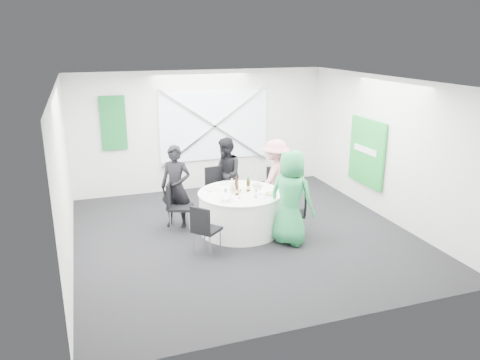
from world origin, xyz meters
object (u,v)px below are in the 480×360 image
object	(u,v)px
person_woman_pink	(276,177)
person_woman_green	(291,198)
chair_back	(216,186)
clear_water_bottle	(232,188)
chair_front_left	(204,227)
green_water_bottle	(249,185)
chair_back_left	(176,202)
chair_front_right	(300,209)
person_man_back_left	(176,187)
person_man_back	(226,174)
chair_back_right	(272,188)
banquet_table	(240,212)

from	to	relation	value
person_woman_pink	person_woman_green	distance (m)	1.45
chair_back	clear_water_bottle	distance (m)	1.19
chair_front_left	green_water_bottle	xyz separation A→B (m)	(1.08, 0.83, 0.37)
chair_back_left	chair_front_right	xyz separation A→B (m)	(2.10, -0.95, -0.06)
person_man_back_left	person_woman_green	xyz separation A→B (m)	(1.74, -1.40, 0.05)
chair_front_left	person_woman_pink	world-z (taller)	person_woman_pink
chair_back	person_woman_pink	world-z (taller)	person_woman_pink
chair_back_left	person_man_back_left	world-z (taller)	person_man_back_left
person_man_back_left	person_woman_pink	distance (m)	2.06
chair_back	person_man_back_left	size ratio (longest dim) A/B	0.59
person_man_back	person_woman_pink	bearing A→B (deg)	62.24
chair_back	chair_back_left	distance (m)	1.22
clear_water_bottle	chair_front_right	bearing A→B (deg)	-24.25
chair_back_right	chair_front_left	bearing A→B (deg)	-86.74
person_man_back_left	chair_front_left	bearing A→B (deg)	-53.36
chair_back	clear_water_bottle	world-z (taller)	clear_water_bottle
chair_front_left	person_man_back_left	world-z (taller)	person_man_back_left
chair_front_left	person_man_back_left	xyz separation A→B (m)	(-0.18, 1.39, 0.29)
person_man_back	person_woman_green	bearing A→B (deg)	20.55
chair_back_right	clear_water_bottle	distance (m)	1.29
chair_back	chair_front_left	size ratio (longest dim) A/B	1.08
chair_back	chair_front_left	distance (m)	2.07
green_water_bottle	person_woman_green	bearing A→B (deg)	-60.24
person_woman_pink	chair_front_left	bearing A→B (deg)	4.52
chair_front_right	banquet_table	bearing A→B (deg)	-90.00
chair_back_left	clear_water_bottle	world-z (taller)	clear_water_bottle
clear_water_bottle	chair_front_left	bearing A→B (deg)	-133.63
banquet_table	green_water_bottle	bearing A→B (deg)	13.60
chair_front_left	green_water_bottle	distance (m)	1.41
chair_back	chair_front_right	size ratio (longest dim) A/B	1.12
chair_front_left	person_man_back	xyz separation A→B (m)	(0.98, 1.96, 0.26)
person_man_back	chair_back	bearing A→B (deg)	-76.62
banquet_table	chair_back_left	xyz separation A→B (m)	(-1.13, 0.43, 0.17)
chair_back_left	person_man_back	size ratio (longest dim) A/B	0.60
person_man_back_left	green_water_bottle	bearing A→B (deg)	5.31
chair_back	chair_front_left	bearing A→B (deg)	-118.27
person_woman_green	chair_back_left	bearing A→B (deg)	15.86
chair_front_left	person_woman_pink	distance (m)	2.36
chair_front_right	person_man_back	distance (m)	1.94
person_man_back_left	clear_water_bottle	xyz separation A→B (m)	(0.92, -0.62, 0.07)
person_woman_pink	person_woman_green	size ratio (longest dim) A/B	0.92
chair_front_right	clear_water_bottle	distance (m)	1.30
person_man_back	clear_water_bottle	bearing A→B (deg)	-7.47
chair_back	green_water_bottle	world-z (taller)	green_water_bottle
chair_back_left	person_man_back	world-z (taller)	person_man_back
chair_back	person_woman_pink	size ratio (longest dim) A/B	0.60
chair_back	person_woman_green	size ratio (longest dim) A/B	0.56
person_man_back_left	green_water_bottle	size ratio (longest dim) A/B	5.32
banquet_table	clear_water_bottle	distance (m)	0.52
chair_front_left	person_woman_green	bearing A→B (deg)	-131.65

